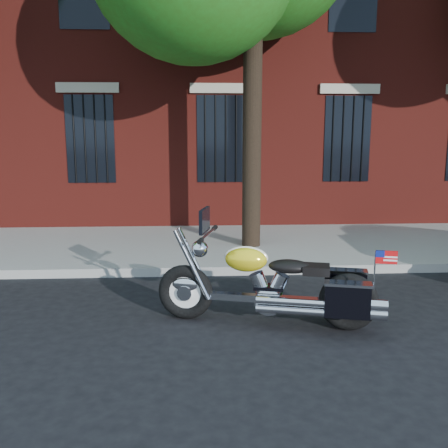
{
  "coord_description": "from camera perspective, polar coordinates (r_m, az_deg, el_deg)",
  "views": [
    {
      "loc": [
        -0.56,
        -6.71,
        2.36
      ],
      "look_at": [
        -0.15,
        0.8,
        0.97
      ],
      "focal_mm": 40.0,
      "sensor_mm": 36.0,
      "label": 1
    }
  ],
  "objects": [
    {
      "name": "ground",
      "position": [
        7.14,
        1.58,
        -8.88
      ],
      "size": [
        120.0,
        120.0,
        0.0
      ],
      "primitive_type": "plane",
      "color": "black",
      "rests_on": "ground"
    },
    {
      "name": "curb",
      "position": [
        8.43,
        0.81,
        -5.29
      ],
      "size": [
        40.0,
        0.16,
        0.15
      ],
      "primitive_type": "cube",
      "color": "gray",
      "rests_on": "ground"
    },
    {
      "name": "sidewalk",
      "position": [
        10.25,
        0.09,
        -2.44
      ],
      "size": [
        40.0,
        3.6,
        0.15
      ],
      "primitive_type": "cube",
      "color": "gray",
      "rests_on": "ground"
    },
    {
      "name": "building",
      "position": [
        17.17,
        -1.27,
        22.69
      ],
      "size": [
        26.0,
        10.08,
        12.0
      ],
      "color": "maroon",
      "rests_on": "ground"
    },
    {
      "name": "motorcycle",
      "position": [
        6.18,
        6.01,
        -7.27
      ],
      "size": [
        2.71,
        1.25,
        1.44
      ],
      "rotation": [
        0.0,
        0.0,
        -0.24
      ],
      "color": "black",
      "rests_on": "ground"
    }
  ]
}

